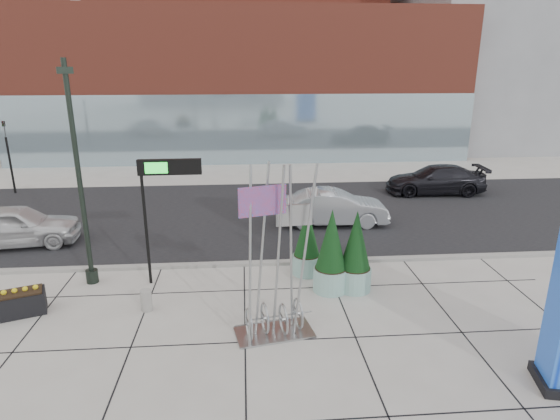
{
  "coord_description": "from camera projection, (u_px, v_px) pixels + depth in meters",
  "views": [
    {
      "loc": [
        1.08,
        -11.89,
        7.15
      ],
      "look_at": [
        2.17,
        2.0,
        2.74
      ],
      "focal_mm": 30.0,
      "sensor_mm": 36.0,
      "label": 1
    }
  ],
  "objects": [
    {
      "name": "ground",
      "position": [
        210.0,
        324.0,
        13.38
      ],
      "size": [
        160.0,
        160.0,
        0.0
      ],
      "primitive_type": "plane",
      "color": "#9E9991",
      "rests_on": "ground"
    },
    {
      "name": "street_asphalt",
      "position": [
        223.0,
        215.0,
        22.88
      ],
      "size": [
        80.0,
        12.0,
        0.02
      ],
      "primitive_type": "cube",
      "color": "black",
      "rests_on": "ground"
    },
    {
      "name": "curb_edge",
      "position": [
        217.0,
        265.0,
        17.16
      ],
      "size": [
        80.0,
        0.3,
        0.12
      ],
      "primitive_type": "cube",
      "color": "gray",
      "rests_on": "ground"
    },
    {
      "name": "tower_podium",
      "position": [
        241.0,
        84.0,
        37.45
      ],
      "size": [
        34.0,
        10.0,
        11.0
      ],
      "primitive_type": "cube",
      "color": "brown",
      "rests_on": "ground"
    },
    {
      "name": "tower_glass_front",
      "position": [
        242.0,
        130.0,
        33.8
      ],
      "size": [
        34.0,
        0.6,
        5.0
      ],
      "primitive_type": "cube",
      "color": "#8CA5B2",
      "rests_on": "ground"
    },
    {
      "name": "building_grey_parking",
      "position": [
        512.0,
        41.0,
        43.02
      ],
      "size": [
        20.0,
        18.0,
        18.0
      ],
      "primitive_type": "cube",
      "color": "slate",
      "rests_on": "ground"
    },
    {
      "name": "lamp_post",
      "position": [
        82.0,
        198.0,
        15.02
      ],
      "size": [
        0.5,
        0.4,
        7.29
      ],
      "rotation": [
        0.0,
        0.0,
        0.42
      ],
      "color": "black",
      "rests_on": "ground"
    },
    {
      "name": "public_art_sculpture",
      "position": [
        275.0,
        292.0,
        12.53
      ],
      "size": [
        2.27,
        1.44,
        4.8
      ],
      "rotation": [
        0.0,
        0.0,
        0.19
      ],
      "color": "#A2A5A6",
      "rests_on": "ground"
    },
    {
      "name": "concrete_bollard",
      "position": [
        146.0,
        300.0,
        14.02
      ],
      "size": [
        0.34,
        0.34,
        0.66
      ],
      "primitive_type": "cylinder",
      "color": "gray",
      "rests_on": "ground"
    },
    {
      "name": "overhead_street_sign",
      "position": [
        165.0,
        178.0,
        14.83
      ],
      "size": [
        2.0,
        0.23,
        4.24
      ],
      "rotation": [
        0.0,
        0.0,
        0.02
      ],
      "color": "black",
      "rests_on": "ground"
    },
    {
      "name": "round_planter_east",
      "position": [
        356.0,
        253.0,
        15.04
      ],
      "size": [
        1.09,
        1.09,
        2.72
      ],
      "color": "#88B7AD",
      "rests_on": "ground"
    },
    {
      "name": "round_planter_mid",
      "position": [
        307.0,
        242.0,
        16.23
      ],
      "size": [
        1.0,
        1.0,
        2.49
      ],
      "color": "#88B7AD",
      "rests_on": "ground"
    },
    {
      "name": "round_planter_west",
      "position": [
        331.0,
        253.0,
        14.97
      ],
      "size": [
        1.11,
        1.11,
        2.79
      ],
      "color": "#88B7AD",
      "rests_on": "ground"
    },
    {
      "name": "box_planter_north",
      "position": [
        17.0,
        302.0,
        13.78
      ],
      "size": [
        1.72,
        1.26,
        0.85
      ],
      "rotation": [
        0.0,
        0.0,
        0.36
      ],
      "color": "black",
      "rests_on": "ground"
    },
    {
      "name": "car_white_west",
      "position": [
        15.0,
        226.0,
        18.87
      ],
      "size": [
        5.12,
        2.58,
        1.67
      ],
      "primitive_type": "imported",
      "rotation": [
        0.0,
        0.0,
        1.7
      ],
      "color": "silver",
      "rests_on": "ground"
    },
    {
      "name": "car_silver_mid",
      "position": [
        334.0,
        208.0,
        21.36
      ],
      "size": [
        4.9,
        1.85,
        1.6
      ],
      "primitive_type": "imported",
      "rotation": [
        0.0,
        0.0,
        1.54
      ],
      "color": "#A6A8AD",
      "rests_on": "ground"
    },
    {
      "name": "car_dark_east",
      "position": [
        435.0,
        180.0,
        26.47
      ],
      "size": [
        5.61,
        2.58,
        1.59
      ],
      "primitive_type": "imported",
      "rotation": [
        0.0,
        0.0,
        -1.64
      ],
      "color": "black",
      "rests_on": "ground"
    },
    {
      "name": "traffic_signal",
      "position": [
        9.0,
        153.0,
        26.04
      ],
      "size": [
        0.15,
        0.18,
        4.1
      ],
      "color": "black",
      "rests_on": "ground"
    }
  ]
}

